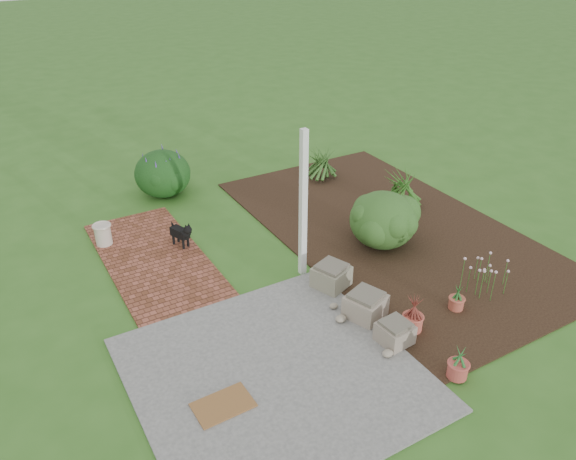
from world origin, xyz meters
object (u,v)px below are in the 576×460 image
stone_trough_near (395,333)px  evergreen_shrub (383,219)px  cream_ceramic_urn (103,235)px  black_dog (182,232)px

stone_trough_near → evergreen_shrub: size_ratio=0.36×
stone_trough_near → cream_ceramic_urn: size_ratio=1.11×
stone_trough_near → evergreen_shrub: (1.53, 2.22, 0.35)m
cream_ceramic_urn → evergreen_shrub: (4.33, -2.47, 0.30)m
stone_trough_near → evergreen_shrub: evergreen_shrub is taller
stone_trough_near → black_dog: bearing=112.4°
cream_ceramic_urn → evergreen_shrub: bearing=-29.6°
cream_ceramic_urn → evergreen_shrub: 4.99m
cream_ceramic_urn → black_dog: bearing=-33.1°
black_dog → stone_trough_near: bearing=-88.5°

